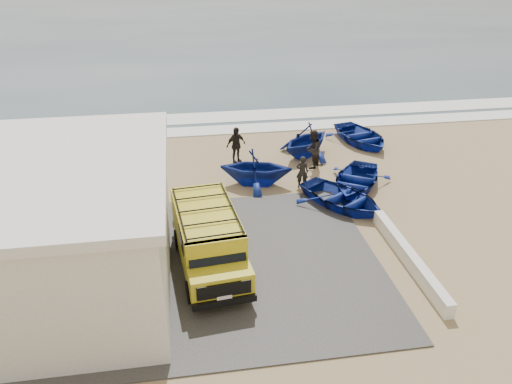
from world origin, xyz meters
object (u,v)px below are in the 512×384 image
boat_near_left (342,198)px  fisherman_middle (313,149)px  parapet (409,257)px  boat_near_right (356,180)px  fisherman_front (302,172)px  building (40,226)px  boat_far_left (306,140)px  boat_mid_left (256,167)px  boat_far_right (361,136)px  fisherman_back (236,145)px  van (208,237)px

boat_near_left → fisherman_middle: fisherman_middle is taller
parapet → boat_near_right: bearing=88.6°
boat_near_right → fisherman_front: 2.55m
building → boat_far_left: building is taller
parapet → fisherman_front: fisherman_front is taller
boat_near_left → boat_mid_left: size_ratio=1.22×
fisherman_middle → boat_near_left: bearing=39.0°
parapet → boat_far_right: (2.34, 11.64, 0.17)m
boat_far_left → boat_far_right: bearing=70.7°
building → fisherman_middle: bearing=34.9°
boat_near_left → boat_far_right: 7.86m
boat_mid_left → fisherman_back: (-0.61, 2.77, 0.08)m
van → fisherman_back: (2.07, 9.03, -0.22)m
van → fisherman_front: 7.39m
boat_near_right → fisherman_middle: 3.02m
parapet → boat_far_left: 10.42m
van → boat_near_right: 8.94m
van → fisherman_middle: van is taller
boat_near_right → boat_far_right: 5.84m
building → van: building is taller
boat_mid_left → fisherman_front: size_ratio=2.14×
boat_near_right → fisherman_back: bearing=175.7°
boat_near_right → fisherman_front: bearing=-157.9°
boat_far_left → fisherman_front: 3.83m
building → boat_far_right: bearing=35.6°
parapet → fisherman_back: (-5.02, 10.06, 0.69)m
parapet → boat_far_left: boat_far_left is taller
boat_mid_left → fisherman_middle: bearing=-49.9°
boat_far_right → boat_far_left: bearing=-172.9°
van → boat_mid_left: size_ratio=1.58×
boat_far_right → fisherman_front: (-4.67, -4.97, 0.35)m
boat_near_left → fisherman_middle: 4.32m
boat_mid_left → fisherman_back: fisherman_back is taller
van → boat_near_right: (7.24, 5.19, -0.77)m
parapet → boat_far_left: bearing=96.7°
boat_far_left → fisherman_back: size_ratio=1.79×
boat_near_right → fisherman_back: 6.46m
boat_near_right → fisherman_middle: fisherman_middle is taller
parapet → boat_near_left: 4.67m
van → fisherman_front: van is taller
boat_far_right → fisherman_front: fisherman_front is taller
boat_near_left → parapet: bearing=-110.5°
van → boat_far_right: 14.22m
parapet → boat_far_right: 11.87m
parapet → boat_far_left: (-1.22, 10.33, 0.64)m
van → parapet: bearing=-14.1°
parapet → boat_near_left: (-1.05, 4.54, 0.15)m
parapet → fisherman_back: 11.26m
boat_near_right → boat_mid_left: 4.71m
boat_mid_left → boat_far_left: 4.41m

